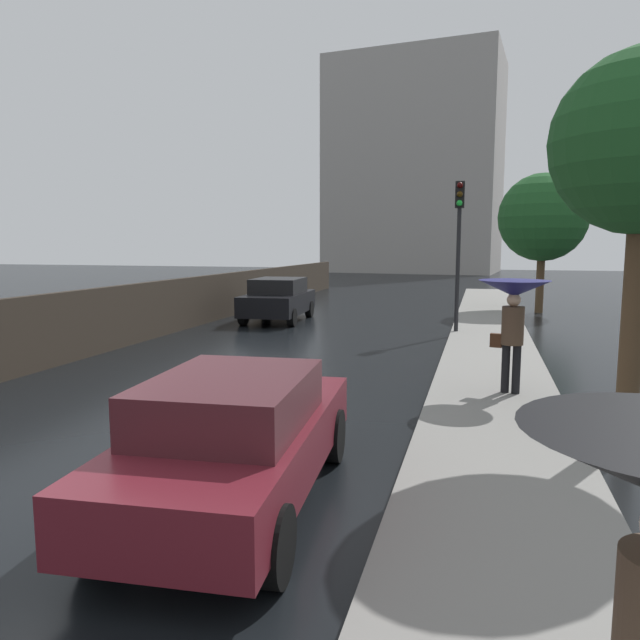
% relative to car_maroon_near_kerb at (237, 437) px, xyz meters
% --- Properties ---
extents(ground, '(120.00, 120.00, 0.00)m').
position_rel_car_maroon_near_kerb_xyz_m(ground, '(-2.45, -0.50, -0.74)').
color(ground, black).
extents(sidewalk_strip, '(2.20, 60.00, 0.14)m').
position_rel_car_maroon_near_kerb_xyz_m(sidewalk_strip, '(2.65, -0.50, -0.67)').
color(sidewalk_strip, gray).
rests_on(sidewalk_strip, ground).
extents(car_maroon_near_kerb, '(1.99, 4.27, 1.41)m').
position_rel_car_maroon_near_kerb_xyz_m(car_maroon_near_kerb, '(0.00, 0.00, 0.00)').
color(car_maroon_near_kerb, maroon).
rests_on(car_maroon_near_kerb, ground).
extents(car_black_mid_road, '(2.10, 4.04, 1.50)m').
position_rel_car_maroon_near_kerb_xyz_m(car_black_mid_road, '(-4.51, 14.09, 0.04)').
color(car_black_mid_road, black).
rests_on(car_black_mid_road, ground).
extents(pedestrian_with_umbrella_far, '(1.19, 1.19, 1.95)m').
position_rel_car_maroon_near_kerb_xyz_m(pedestrian_with_umbrella_far, '(2.92, 5.06, 1.01)').
color(pedestrian_with_umbrella_far, black).
rests_on(pedestrian_with_umbrella_far, sidewalk_strip).
extents(traffic_light, '(0.26, 0.39, 4.35)m').
position_rel_car_maroon_near_kerb_xyz_m(traffic_light, '(1.70, 12.26, 2.41)').
color(traffic_light, black).
rests_on(traffic_light, sidewalk_strip).
extents(street_tree_mid, '(3.40, 3.40, 5.43)m').
position_rel_car_maroon_near_kerb_xyz_m(street_tree_mid, '(4.61, 19.21, 2.98)').
color(street_tree_mid, '#4C3823').
rests_on(street_tree_mid, ground).
extents(distant_tower, '(16.71, 11.75, 19.90)m').
position_rel_car_maroon_near_kerb_xyz_m(distant_tower, '(-4.16, 52.80, 9.21)').
color(distant_tower, '#9E9993').
rests_on(distant_tower, ground).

